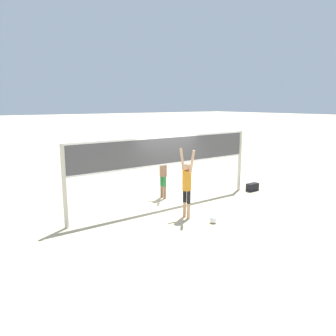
{
  "coord_description": "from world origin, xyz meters",
  "views": [
    {
      "loc": [
        -6.54,
        -9.08,
        3.58
      ],
      "look_at": [
        0.0,
        0.0,
        1.36
      ],
      "focal_mm": 35.0,
      "sensor_mm": 36.0,
      "label": 1
    }
  ],
  "objects_px": {
    "player_blocker": "(163,170)",
    "volleyball": "(213,220)",
    "volleyball_net": "(168,157)",
    "gear_bag": "(252,187)",
    "player_spiker": "(187,182)"
  },
  "relations": [
    {
      "from": "player_blocker",
      "to": "volleyball",
      "type": "xyz_separation_m",
      "value": [
        -0.31,
        -3.09,
        -1.0
      ]
    },
    {
      "from": "volleyball_net",
      "to": "player_blocker",
      "type": "relative_size",
      "value": 3.52
    },
    {
      "from": "player_blocker",
      "to": "gear_bag",
      "type": "distance_m",
      "value": 3.96
    },
    {
      "from": "volleyball",
      "to": "volleyball_net",
      "type": "bearing_deg",
      "value": 92.37
    },
    {
      "from": "player_blocker",
      "to": "gear_bag",
      "type": "height_order",
      "value": "player_blocker"
    },
    {
      "from": "volleyball",
      "to": "gear_bag",
      "type": "distance_m",
      "value": 4.31
    },
    {
      "from": "volleyball_net",
      "to": "player_spiker",
      "type": "xyz_separation_m",
      "value": [
        -0.26,
        -1.37,
        -0.57
      ]
    },
    {
      "from": "volleyball",
      "to": "player_spiker",
      "type": "bearing_deg",
      "value": 112.59
    },
    {
      "from": "volleyball_net",
      "to": "gear_bag",
      "type": "height_order",
      "value": "volleyball_net"
    },
    {
      "from": "volleyball_net",
      "to": "gear_bag",
      "type": "relative_size",
      "value": 13.85
    },
    {
      "from": "volleyball_net",
      "to": "volleyball",
      "type": "height_order",
      "value": "volleyball_net"
    },
    {
      "from": "player_spiker",
      "to": "gear_bag",
      "type": "height_order",
      "value": "player_spiker"
    },
    {
      "from": "volleyball",
      "to": "gear_bag",
      "type": "height_order",
      "value": "gear_bag"
    },
    {
      "from": "volleyball",
      "to": "player_blocker",
      "type": "bearing_deg",
      "value": 84.31
    },
    {
      "from": "player_blocker",
      "to": "player_spiker",
      "type": "bearing_deg",
      "value": -16.49
    }
  ]
}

